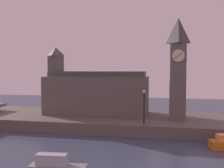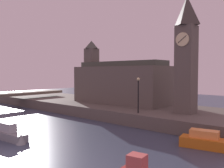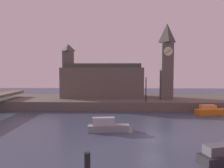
{
  "view_description": "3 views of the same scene",
  "coord_description": "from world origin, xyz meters",
  "px_view_note": "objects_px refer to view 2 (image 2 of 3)",
  "views": [
    {
      "loc": [
        3.4,
        -15.67,
        8.05
      ],
      "look_at": [
        -2.99,
        15.53,
        6.39
      ],
      "focal_mm": 40.27,
      "sensor_mm": 36.0,
      "label": 1
    },
    {
      "loc": [
        17.54,
        -8.28,
        6.32
      ],
      "look_at": [
        -5.27,
        17.73,
        4.63
      ],
      "focal_mm": 39.06,
      "sensor_mm": 36.0,
      "label": 2
    },
    {
      "loc": [
        -3.49,
        -21.82,
        6.78
      ],
      "look_at": [
        -4.57,
        16.85,
        4.31
      ],
      "focal_mm": 35.73,
      "sensor_mm": 36.0,
      "label": 3
    }
  ],
  "objects_px": {
    "clock_tower": "(186,53)",
    "streetlamp": "(138,91)",
    "parliament_hall": "(119,82)",
    "boat_cruiser_grey": "(10,134)",
    "boat_patrol_orange": "(217,144)"
  },
  "relations": [
    {
      "from": "clock_tower",
      "to": "streetlamp",
      "type": "relative_size",
      "value": 3.25
    },
    {
      "from": "parliament_hall",
      "to": "boat_cruiser_grey",
      "type": "distance_m",
      "value": 19.74
    },
    {
      "from": "clock_tower",
      "to": "parliament_hall",
      "type": "height_order",
      "value": "clock_tower"
    },
    {
      "from": "clock_tower",
      "to": "boat_cruiser_grey",
      "type": "height_order",
      "value": "clock_tower"
    },
    {
      "from": "streetlamp",
      "to": "boat_cruiser_grey",
      "type": "xyz_separation_m",
      "value": [
        -5.4,
        -12.84,
        -3.53
      ]
    },
    {
      "from": "parliament_hall",
      "to": "streetlamp",
      "type": "relative_size",
      "value": 3.69
    },
    {
      "from": "boat_cruiser_grey",
      "to": "boat_patrol_orange",
      "type": "distance_m",
      "value": 18.2
    },
    {
      "from": "parliament_hall",
      "to": "boat_patrol_orange",
      "type": "relative_size",
      "value": 2.64
    },
    {
      "from": "boat_cruiser_grey",
      "to": "boat_patrol_orange",
      "type": "relative_size",
      "value": 0.88
    },
    {
      "from": "boat_cruiser_grey",
      "to": "streetlamp",
      "type": "bearing_deg",
      "value": 67.19
    },
    {
      "from": "streetlamp",
      "to": "boat_patrol_orange",
      "type": "bearing_deg",
      "value": -17.54
    },
    {
      "from": "clock_tower",
      "to": "boat_cruiser_grey",
      "type": "relative_size",
      "value": 2.66
    },
    {
      "from": "clock_tower",
      "to": "boat_patrol_orange",
      "type": "height_order",
      "value": "clock_tower"
    },
    {
      "from": "parliament_hall",
      "to": "clock_tower",
      "type": "bearing_deg",
      "value": -11.84
    },
    {
      "from": "clock_tower",
      "to": "parliament_hall",
      "type": "relative_size",
      "value": 0.88
    }
  ]
}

